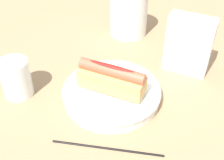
{
  "coord_description": "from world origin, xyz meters",
  "views": [
    {
      "loc": [
        0.13,
        -0.49,
        0.46
      ],
      "look_at": [
        0.03,
        0.0,
        0.05
      ],
      "focal_mm": 46.97,
      "sensor_mm": 36.0,
      "label": 1
    }
  ],
  "objects": [
    {
      "name": "water_glass",
      "position": [
        -0.19,
        -0.03,
        0.04
      ],
      "size": [
        0.07,
        0.07,
        0.09
      ],
      "color": "white",
      "rests_on": "ground_plane"
    },
    {
      "name": "hotdog_front",
      "position": [
        0.03,
        0.0,
        0.06
      ],
      "size": [
        0.16,
        0.08,
        0.06
      ],
      "color": "tan",
      "rests_on": "serving_bowl"
    },
    {
      "name": "napkin_box",
      "position": [
        0.19,
        0.14,
        0.07
      ],
      "size": [
        0.12,
        0.07,
        0.15
      ],
      "primitive_type": "cube",
      "rotation": [
        0.0,
        0.0,
        -0.24
      ],
      "color": "white",
      "rests_on": "ground_plane"
    },
    {
      "name": "paper_towel_roll",
      "position": [
        0.02,
        0.3,
        0.07
      ],
      "size": [
        0.11,
        0.11,
        0.13
      ],
      "color": "white",
      "rests_on": "ground_plane"
    },
    {
      "name": "ground_plane",
      "position": [
        0.0,
        0.0,
        0.0
      ],
      "size": [
        2.4,
        2.4,
        0.0
      ],
      "primitive_type": "plane",
      "color": "#9E7A56"
    },
    {
      "name": "chopstick_near",
      "position": [
        0.05,
        -0.14,
        0.0
      ],
      "size": [
        0.22,
        0.01,
        0.01
      ],
      "primitive_type": "cylinder",
      "rotation": [
        0.0,
        1.57,
        0.03
      ],
      "color": "black",
      "rests_on": "ground_plane"
    },
    {
      "name": "serving_bowl",
      "position": [
        0.03,
        0.0,
        0.02
      ],
      "size": [
        0.23,
        0.23,
        0.03
      ],
      "color": "white",
      "rests_on": "ground_plane"
    }
  ]
}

